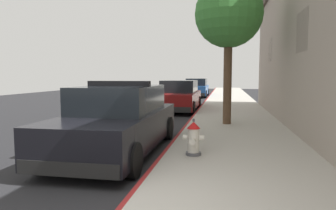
{
  "coord_description": "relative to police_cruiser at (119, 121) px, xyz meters",
  "views": [
    {
      "loc": [
        1.23,
        -3.54,
        1.8
      ],
      "look_at": [
        -0.3,
        4.77,
        1.0
      ],
      "focal_mm": 33.13,
      "sensor_mm": 36.0,
      "label": 1
    }
  ],
  "objects": [
    {
      "name": "street_tree",
      "position": [
        2.52,
        3.89,
        3.08
      ],
      "size": [
        2.27,
        2.27,
        4.85
      ],
      "color": "brown",
      "rests_on": "sidewalk_pavement"
    },
    {
      "name": "ground_plane",
      "position": [
        -3.19,
        6.69,
        -0.84
      ],
      "size": [
        29.14,
        60.0,
        0.2
      ],
      "primitive_type": "cube",
      "color": "#232326"
    },
    {
      "name": "parked_car_silver_ahead",
      "position": [
        0.13,
        8.89,
        -0.0
      ],
      "size": [
        1.94,
        4.84,
        1.56
      ],
      "color": "maroon",
      "rests_on": "ground"
    },
    {
      "name": "fire_hydrant",
      "position": [
        1.81,
        -0.54,
        -0.24
      ],
      "size": [
        0.44,
        0.4,
        0.76
      ],
      "color": "#4C4C51",
      "rests_on": "sidewalk_pavement"
    },
    {
      "name": "curb_painted_edge",
      "position": [
        1.17,
        6.69,
        -0.67
      ],
      "size": [
        0.08,
        60.0,
        0.15
      ],
      "primitive_type": "cube",
      "color": "maroon",
      "rests_on": "ground"
    },
    {
      "name": "police_cruiser",
      "position": [
        0.0,
        0.0,
        0.0
      ],
      "size": [
        1.94,
        4.84,
        1.68
      ],
      "color": "black",
      "rests_on": "ground"
    },
    {
      "name": "sidewalk_pavement",
      "position": [
        2.81,
        6.69,
        -0.67
      ],
      "size": [
        3.21,
        60.0,
        0.15
      ],
      "primitive_type": "cube",
      "color": "#ADA89E",
      "rests_on": "ground"
    },
    {
      "name": "parked_car_dark_far",
      "position": [
        0.02,
        19.87,
        -0.0
      ],
      "size": [
        1.94,
        4.84,
        1.56
      ],
      "color": "navy",
      "rests_on": "ground"
    }
  ]
}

